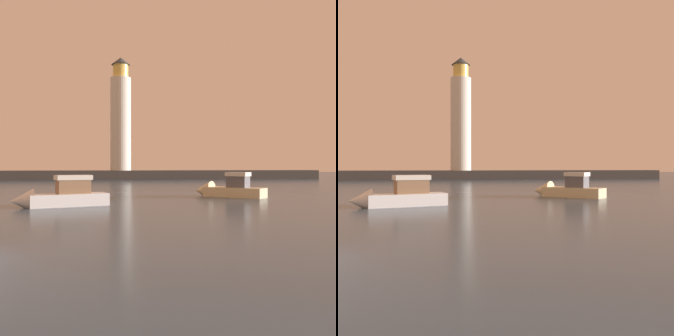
% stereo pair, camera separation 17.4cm
% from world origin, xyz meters
% --- Properties ---
extents(ground_plane, '(220.00, 220.00, 0.00)m').
position_xyz_m(ground_plane, '(0.00, 33.74, 0.00)').
color(ground_plane, '#384C60').
extents(breakwater, '(72.94, 4.02, 1.57)m').
position_xyz_m(breakwater, '(0.00, 67.48, 0.79)').
color(breakwater, '#423F3D').
rests_on(breakwater, ground_plane).
extents(lighthouse, '(3.48, 3.48, 19.21)m').
position_xyz_m(lighthouse, '(1.18, 67.48, 10.67)').
color(lighthouse, silver).
rests_on(lighthouse, breakwater).
extents(motorboat_2, '(5.66, 2.95, 2.08)m').
position_xyz_m(motorboat_2, '(-4.41, 22.40, 0.61)').
color(motorboat_2, white).
rests_on(motorboat_2, ground_plane).
extents(motorboat_3, '(5.25, 5.03, 2.25)m').
position_xyz_m(motorboat_3, '(7.31, 28.12, 0.55)').
color(motorboat_3, beige).
rests_on(motorboat_3, ground_plane).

